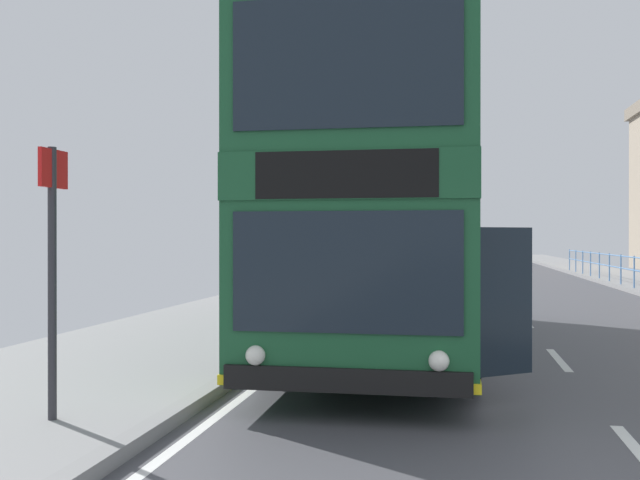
{
  "coord_description": "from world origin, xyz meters",
  "views": [
    {
      "loc": [
        -1.57,
        -3.67,
        1.84
      ],
      "look_at": [
        -3.28,
        5.37,
        1.81
      ],
      "focal_mm": 39.44,
      "sensor_mm": 36.0,
      "label": 1
    }
  ],
  "objects": [
    {
      "name": "double_decker_bus_main",
      "position": [
        -2.65,
        8.33,
        2.35
      ],
      "size": [
        3.37,
        10.66,
        4.48
      ],
      "color": "#19512D",
      "rests_on": "ground"
    },
    {
      "name": "bus_stop_sign_near",
      "position": [
        -5.25,
        2.31,
        1.71
      ],
      "size": [
        0.08,
        0.44,
        2.55
      ],
      "color": "#2D2D33",
      "rests_on": "ground"
    }
  ]
}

